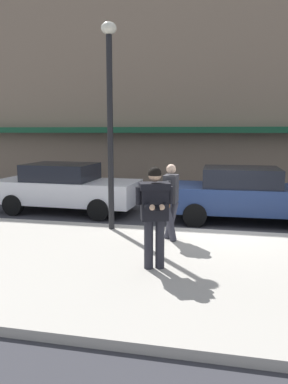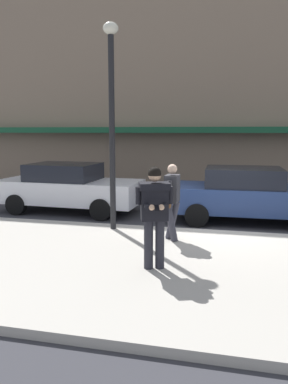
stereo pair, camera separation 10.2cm
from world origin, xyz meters
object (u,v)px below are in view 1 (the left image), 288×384
object	(u,v)px
parked_sedan_mid	(245,194)
street_lamp_post	(110,106)
parked_sedan_near	(66,187)
pedestrian_with_bag	(171,197)
man_texting_on_phone	(155,207)

from	to	relation	value
parked_sedan_mid	street_lamp_post	xyz separation A→B (m)	(-3.31, -2.06, 2.35)
parked_sedan_near	street_lamp_post	bearing A→B (deg)	-45.45
parked_sedan_near	pedestrian_with_bag	xyz separation A→B (m)	(3.75, -2.88, 0.32)
pedestrian_with_bag	street_lamp_post	world-z (taller)	street_lamp_post
parked_sedan_mid	parked_sedan_near	bearing A→B (deg)	178.39
parked_sedan_near	man_texting_on_phone	distance (m)	6.00
pedestrian_with_bag	street_lamp_post	xyz separation A→B (m)	(-1.57, 0.66, 2.03)
parked_sedan_mid	pedestrian_with_bag	size ratio (longest dim) A/B	2.66
man_texting_on_phone	street_lamp_post	xyz separation A→B (m)	(-1.54, 2.46, 1.89)
parked_sedan_mid	street_lamp_post	distance (m)	4.56
parked_sedan_near	street_lamp_post	size ratio (longest dim) A/B	0.94
man_texting_on_phone	pedestrian_with_bag	world-z (taller)	man_texting_on_phone
pedestrian_with_bag	street_lamp_post	bearing A→B (deg)	157.04
parked_sedan_near	pedestrian_with_bag	world-z (taller)	pedestrian_with_bag
man_texting_on_phone	pedestrian_with_bag	xyz separation A→B (m)	(0.02, 1.80, -0.14)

